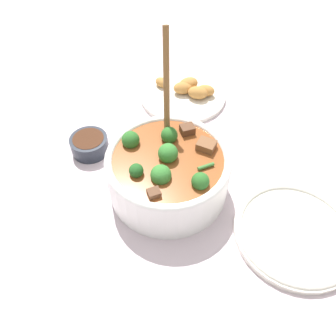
{
  "coord_description": "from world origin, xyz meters",
  "views": [
    {
      "loc": [
        -0.14,
        -0.41,
        0.56
      ],
      "look_at": [
        0.0,
        0.0,
        0.07
      ],
      "focal_mm": 35.0,
      "sensor_mm": 36.0,
      "label": 1
    }
  ],
  "objects_px": {
    "stew_bowl": "(168,170)",
    "food_plate": "(185,93)",
    "condiment_bowl": "(89,144)",
    "empty_plate": "(295,233)"
  },
  "relations": [
    {
      "from": "food_plate",
      "to": "stew_bowl",
      "type": "bearing_deg",
      "value": -117.05
    },
    {
      "from": "stew_bowl",
      "to": "food_plate",
      "type": "height_order",
      "value": "stew_bowl"
    },
    {
      "from": "condiment_bowl",
      "to": "empty_plate",
      "type": "distance_m",
      "value": 0.48
    },
    {
      "from": "stew_bowl",
      "to": "condiment_bowl",
      "type": "bearing_deg",
      "value": 129.74
    },
    {
      "from": "condiment_bowl",
      "to": "food_plate",
      "type": "bearing_deg",
      "value": 23.44
    },
    {
      "from": "stew_bowl",
      "to": "condiment_bowl",
      "type": "distance_m",
      "value": 0.22
    },
    {
      "from": "stew_bowl",
      "to": "empty_plate",
      "type": "distance_m",
      "value": 0.27
    },
    {
      "from": "stew_bowl",
      "to": "empty_plate",
      "type": "bearing_deg",
      "value": -43.83
    },
    {
      "from": "condiment_bowl",
      "to": "stew_bowl",
      "type": "bearing_deg",
      "value": -50.26
    },
    {
      "from": "condiment_bowl",
      "to": "empty_plate",
      "type": "relative_size",
      "value": 0.37
    }
  ]
}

